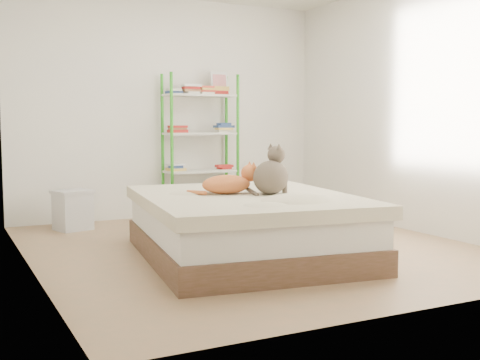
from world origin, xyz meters
TOP-DOWN VIEW (x-y plane):
  - room at (0.00, 0.00)m, footprint 3.81×4.21m
  - bed at (-0.23, -0.34)m, footprint 1.92×2.27m
  - orange_cat at (-0.36, -0.23)m, footprint 0.52×0.30m
  - grey_cat at (-0.04, -0.42)m, footprint 0.44×0.40m
  - shelf_unit at (0.31, 1.88)m, footprint 0.88×0.36m
  - cardboard_box at (0.55, 0.77)m, footprint 0.62×0.63m
  - white_bin at (-1.26, 1.63)m, footprint 0.45×0.42m

SIDE VIEW (x-z plane):
  - cardboard_box at x=0.55m, z-range -0.03..0.39m
  - white_bin at x=-1.26m, z-range 0.00..0.43m
  - bed at x=-0.23m, z-range 0.00..0.53m
  - orange_cat at x=-0.36m, z-range 0.53..0.73m
  - grey_cat at x=-0.04m, z-range 0.53..0.94m
  - shelf_unit at x=0.31m, z-range 0.04..1.79m
  - room at x=0.00m, z-range 0.00..2.61m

